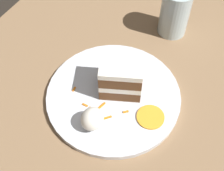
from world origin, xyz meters
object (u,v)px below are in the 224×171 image
at_px(cake_slice, 121,77).
at_px(drinking_glass, 174,15).
at_px(cream_dollop, 93,119).
at_px(orange_garnish, 150,117).
at_px(plate, 112,95).

bearing_deg(cake_slice, drinking_glass, -29.70).
bearing_deg(cream_dollop, drinking_glass, 175.19).
distance_m(cake_slice, cream_dollop, 0.11).
relative_size(orange_garnish, drinking_glass, 0.47).
distance_m(plate, cream_dollop, 0.10).
height_order(orange_garnish, drinking_glass, drinking_glass).
bearing_deg(cream_dollop, orange_garnish, 127.48).
distance_m(cream_dollop, orange_garnish, 0.13).
relative_size(plate, orange_garnish, 5.06).
bearing_deg(drinking_glass, plate, -7.44).
bearing_deg(orange_garnish, cake_slice, -111.76).
xyz_separation_m(cream_dollop, drinking_glass, (-0.36, 0.03, 0.02)).
bearing_deg(orange_garnish, plate, -98.26).
bearing_deg(cake_slice, plate, 131.36).
xyz_separation_m(cream_dollop, orange_garnish, (-0.08, 0.10, -0.02)).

